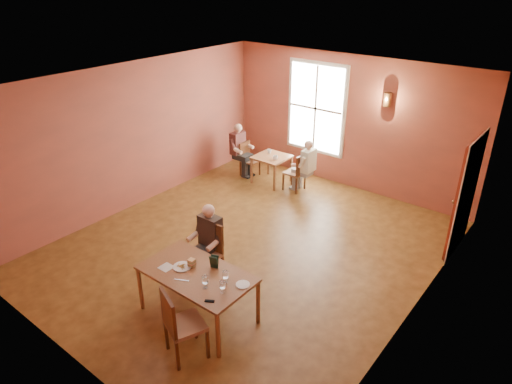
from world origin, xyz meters
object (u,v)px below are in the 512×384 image
Objects in this scene: chair_diner_white at (294,172)px; diner_main at (202,250)px; diner_white at (296,166)px; chair_diner_maroon at (250,159)px; second_table at (271,169)px; main_table at (198,294)px; chair_empty at (185,323)px; diner_maroon at (249,151)px; chair_diner_main at (204,255)px.

diner_main is at bearing -168.24° from chair_diner_white.
diner_main is 3.86m from diner_white.
diner_main is at bearing -168.67° from diner_white.
chair_diner_maroon is (-1.30, 0.00, -0.03)m from chair_diner_white.
second_table is at bearing 90.00° from chair_diner_maroon.
diner_main is 1.39× the size of chair_diner_white.
diner_main is (-0.50, 0.62, 0.24)m from main_table.
chair_empty is (0.41, -0.63, 0.13)m from main_table.
second_table is (-2.35, 5.03, -0.19)m from chair_empty.
diner_maroon is at bearing 180.00° from second_table.
diner_white reaches higher than chair_diner_white.
chair_diner_white is at bearing -78.24° from diner_main.
chair_diner_maroon is at bearing -61.12° from diner_main.
chair_diner_white is (-1.70, 5.03, -0.07)m from chair_empty.
chair_diner_maroon is (-2.59, 4.41, 0.04)m from main_table.
diner_maroon reaches higher than chair_diner_white.
chair_empty is (0.91, -1.25, -0.10)m from diner_main.
diner_main reaches higher than chair_diner_maroon.
diner_main is 1.04× the size of diner_white.
diner_maroon is at bearing -60.58° from chair_diner_main.
diner_white reaches higher than main_table.
chair_diner_white reaches higher than chair_diner_maroon.
diner_main is 4.33m from chair_diner_maroon.
diner_maroon is at bearing 143.40° from chair_empty.
chair_empty is 5.56m from second_table.
diner_maroon reaches higher than chair_empty.
chair_empty is 1.23× the size of chair_diner_maroon.
second_table is (-1.44, 3.79, -0.29)m from diner_main.
chair_diner_main reaches higher than main_table.
chair_diner_white is (-1.29, 4.41, 0.06)m from main_table.
main_table is 1.31× the size of diner_maroon.
main_table is 5.11m from chair_diner_maroon.
diner_main is 1.65× the size of second_table.
chair_empty is 1.16× the size of chair_diner_white.
main_table is 5.13m from diner_maroon.
chair_diner_main is 4.31m from diner_maroon.
main_table is 1.95× the size of chair_diner_maroon.
chair_diner_main is at bearing -69.04° from second_table.
second_table is 0.74m from diner_maroon.
diner_white reaches higher than chair_diner_maroon.
diner_white is (0.03, 0.00, 0.15)m from chair_diner_white.
diner_main is at bearing 128.88° from main_table.
chair_diner_maroon is (-1.33, 0.00, -0.18)m from diner_white.
diner_maroon is (-1.36, 0.00, 0.02)m from diner_white.
diner_main is 3.87m from chair_diner_white.
chair_diner_white is 1.30m from chair_diner_maroon.
diner_main is 4.06m from second_table.
diner_maroon is at bearing 90.00° from diner_white.
diner_white is 0.96× the size of diner_maroon.
diner_maroon is at bearing -60.77° from diner_main.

